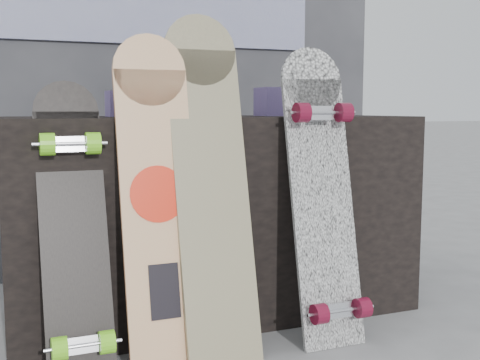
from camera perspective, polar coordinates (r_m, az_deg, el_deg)
name	(u,v)px	position (r m, az deg, el deg)	size (l,w,h in m)	color
ground	(263,357)	(2.11, 2.19, -16.45)	(60.00, 60.00, 0.00)	slate
vendor_table	(213,216)	(2.44, -2.61, -3.40)	(1.60, 0.60, 0.80)	black
booth	(158,56)	(3.23, -7.82, 11.54)	(2.40, 0.22, 2.20)	#313136
merch_box_purple	(130,104)	(2.43, -10.36, 7.12)	(0.18, 0.12, 0.10)	#574083
merch_box_small	(275,102)	(2.59, 3.34, 7.42)	(0.14, 0.14, 0.12)	#574083
merch_box_flat	(190,109)	(2.44, -4.72, 6.74)	(0.22, 0.10, 0.06)	#D1B78C
longboard_geisha	(157,189)	(1.97, -7.85, -0.89)	(0.24, 0.23, 1.08)	beige
longboard_celtic	(210,173)	(2.02, -2.82, 0.62)	(0.25, 0.30, 1.16)	beige
longboard_cascadia	(323,190)	(2.15, 7.85, -0.94)	(0.24, 0.30, 1.06)	white
skateboard_dark	(74,223)	(1.96, -15.49, -3.98)	(0.21, 0.33, 0.92)	black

